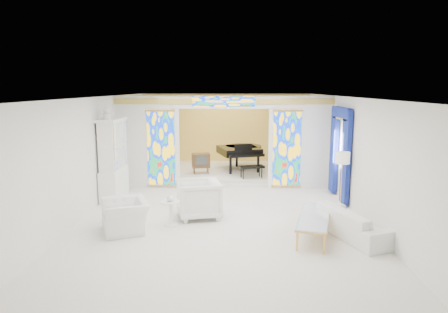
{
  "coord_description": "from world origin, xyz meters",
  "views": [
    {
      "loc": [
        0.26,
        -10.82,
        3.25
      ],
      "look_at": [
        0.04,
        0.2,
        1.34
      ],
      "focal_mm": 32.0,
      "sensor_mm": 36.0,
      "label": 1
    }
  ],
  "objects_px": {
    "armchair_left": "(125,216)",
    "sofa": "(353,222)",
    "grand_piano": "(241,151)",
    "armchair_right": "(198,199)",
    "china_cabinet": "(113,160)",
    "coffee_table": "(314,217)",
    "tv_console": "(201,160)"
  },
  "relations": [
    {
      "from": "armchair_right",
      "to": "armchair_left",
      "type": "bearing_deg",
      "value": -70.83
    },
    {
      "from": "sofa",
      "to": "coffee_table",
      "type": "distance_m",
      "value": 0.86
    },
    {
      "from": "china_cabinet",
      "to": "coffee_table",
      "type": "xyz_separation_m",
      "value": [
        5.31,
        -2.92,
        -0.75
      ]
    },
    {
      "from": "china_cabinet",
      "to": "grand_piano",
      "type": "height_order",
      "value": "china_cabinet"
    },
    {
      "from": "armchair_right",
      "to": "grand_piano",
      "type": "xyz_separation_m",
      "value": [
        1.21,
        5.24,
        0.42
      ]
    },
    {
      "from": "china_cabinet",
      "to": "tv_console",
      "type": "distance_m",
      "value": 3.64
    },
    {
      "from": "armchair_right",
      "to": "tv_console",
      "type": "distance_m",
      "value": 4.44
    },
    {
      "from": "tv_console",
      "to": "china_cabinet",
      "type": "bearing_deg",
      "value": -141.4
    },
    {
      "from": "coffee_table",
      "to": "armchair_right",
      "type": "bearing_deg",
      "value": 155.55
    },
    {
      "from": "sofa",
      "to": "coffee_table",
      "type": "xyz_separation_m",
      "value": [
        -0.86,
        -0.02,
        0.11
      ]
    },
    {
      "from": "sofa",
      "to": "coffee_table",
      "type": "relative_size",
      "value": 0.99
    },
    {
      "from": "armchair_right",
      "to": "grand_piano",
      "type": "height_order",
      "value": "grand_piano"
    },
    {
      "from": "armchair_left",
      "to": "tv_console",
      "type": "distance_m",
      "value": 5.59
    },
    {
      "from": "china_cabinet",
      "to": "coffee_table",
      "type": "bearing_deg",
      "value": -28.82
    },
    {
      "from": "grand_piano",
      "to": "tv_console",
      "type": "xyz_separation_m",
      "value": [
        -1.48,
        -0.81,
        -0.24
      ]
    },
    {
      "from": "sofa",
      "to": "coffee_table",
      "type": "height_order",
      "value": "sofa"
    },
    {
      "from": "armchair_right",
      "to": "grand_piano",
      "type": "distance_m",
      "value": 5.39
    },
    {
      "from": "armchair_right",
      "to": "coffee_table",
      "type": "relative_size",
      "value": 0.49
    },
    {
      "from": "grand_piano",
      "to": "tv_console",
      "type": "distance_m",
      "value": 1.71
    },
    {
      "from": "grand_piano",
      "to": "china_cabinet",
      "type": "bearing_deg",
      "value": -154.03
    },
    {
      "from": "armchair_left",
      "to": "grand_piano",
      "type": "xyz_separation_m",
      "value": [
        2.8,
        6.23,
        0.54
      ]
    },
    {
      "from": "armchair_left",
      "to": "grand_piano",
      "type": "height_order",
      "value": "grand_piano"
    },
    {
      "from": "armchair_right",
      "to": "tv_console",
      "type": "xyz_separation_m",
      "value": [
        -0.28,
        4.43,
        0.17
      ]
    },
    {
      "from": "tv_console",
      "to": "grand_piano",
      "type": "bearing_deg",
      "value": 18.17
    },
    {
      "from": "sofa",
      "to": "grand_piano",
      "type": "bearing_deg",
      "value": -0.6
    },
    {
      "from": "armchair_left",
      "to": "armchair_right",
      "type": "distance_m",
      "value": 1.89
    },
    {
      "from": "sofa",
      "to": "grand_piano",
      "type": "height_order",
      "value": "grand_piano"
    },
    {
      "from": "sofa",
      "to": "tv_console",
      "type": "distance_m",
      "value": 6.8
    },
    {
      "from": "armchair_right",
      "to": "tv_console",
      "type": "height_order",
      "value": "armchair_right"
    },
    {
      "from": "armchair_left",
      "to": "armchair_right",
      "type": "relative_size",
      "value": 1.04
    },
    {
      "from": "armchair_left",
      "to": "sofa",
      "type": "xyz_separation_m",
      "value": [
        5.13,
        -0.2,
        -0.04
      ]
    },
    {
      "from": "china_cabinet",
      "to": "sofa",
      "type": "bearing_deg",
      "value": -25.23
    }
  ]
}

